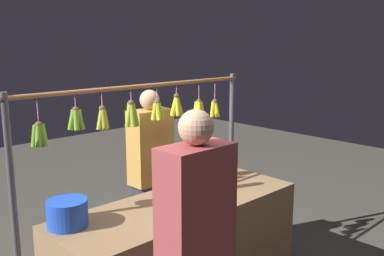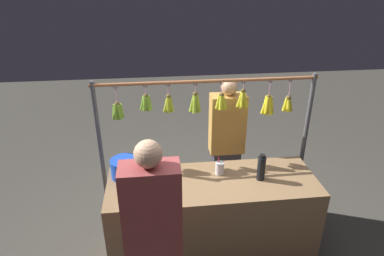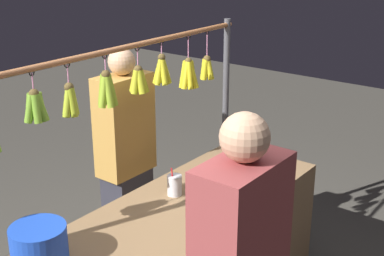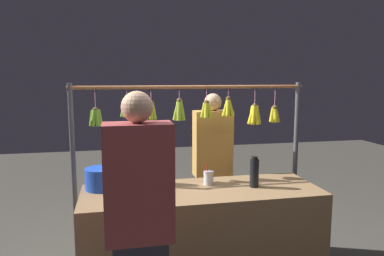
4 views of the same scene
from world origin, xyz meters
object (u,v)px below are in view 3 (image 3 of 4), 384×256
object	(u,v)px
water_bottle	(230,161)
drink_cup	(175,185)
vendor_person	(126,167)
blue_bucket	(39,244)

from	to	relation	value
water_bottle	drink_cup	distance (m)	0.38
vendor_person	water_bottle	bearing A→B (deg)	103.35
water_bottle	blue_bucket	bearing A→B (deg)	-9.20
water_bottle	blue_bucket	world-z (taller)	water_bottle
water_bottle	vendor_person	bearing A→B (deg)	-76.65
blue_bucket	drink_cup	bearing A→B (deg)	175.98
vendor_person	blue_bucket	bearing A→B (deg)	25.26
water_bottle	drink_cup	size ratio (longest dim) A/B	1.54
water_bottle	vendor_person	xyz separation A→B (m)	(0.17, -0.70, -0.17)
drink_cup	vendor_person	world-z (taller)	vendor_person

